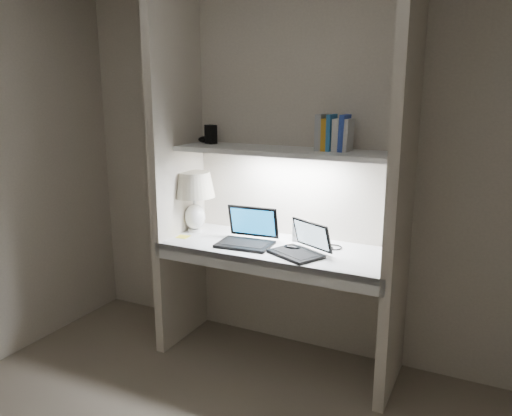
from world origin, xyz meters
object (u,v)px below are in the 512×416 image
Objects in this scene: laptop_main at (248,236)px; book_row at (334,134)px; table_lamp at (194,192)px; laptop_netbook at (302,247)px; speaker at (301,231)px.

book_row is at bearing 14.77° from laptop_main.
table_lamp is at bearing -174.86° from book_row.
speaker is at bearing 139.16° from laptop_netbook.
speaker is at bearing 172.28° from book_row.
laptop_netbook is (0.38, -0.05, -0.01)m from laptop_main.
laptop_netbook is 0.27m from speaker.
book_row reaches higher than speaker.
speaker is at bearing 8.76° from table_lamp.
table_lamp is at bearing 164.56° from laptop_main.
laptop_main is at bearing -160.26° from laptop_netbook.
laptop_netbook is at bearing -9.09° from table_lamp.
laptop_main is at bearing -160.65° from book_row.
table_lamp reaches higher than speaker.
table_lamp is at bearing -162.38° from laptop_netbook.
laptop_main is 0.82m from book_row.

